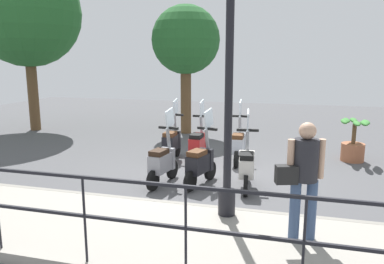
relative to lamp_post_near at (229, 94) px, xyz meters
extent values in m
plane|color=#4C4C4F|center=(2.40, 0.76, -2.03)|extent=(28.00, 28.00, 0.00)
cube|color=gray|center=(-0.80, 0.76, -1.95)|extent=(2.20, 20.00, 0.15)
cube|color=gray|center=(0.25, 0.76, -1.95)|extent=(0.10, 20.00, 0.15)
cube|color=black|center=(-1.80, 0.76, -0.83)|extent=(0.04, 16.00, 0.04)
cube|color=black|center=(-1.80, 0.76, -1.30)|extent=(0.04, 16.00, 0.04)
cylinder|color=black|center=(-1.80, -1.09, -1.35)|extent=(0.03, 0.03, 1.05)
cylinder|color=black|center=(-1.80, 0.14, -1.35)|extent=(0.03, 0.03, 1.05)
cylinder|color=black|center=(-1.80, 1.37, -1.35)|extent=(0.03, 0.03, 1.05)
cylinder|color=black|center=(0.00, 0.00, -1.68)|extent=(0.26, 0.26, 0.40)
cylinder|color=black|center=(0.00, 0.00, 0.18)|extent=(0.12, 0.12, 4.12)
cylinder|color=#384C70|center=(-0.50, -1.22, -1.47)|extent=(0.14, 0.14, 0.82)
cylinder|color=#384C70|center=(-0.57, -1.01, -1.47)|extent=(0.14, 0.14, 0.82)
cylinder|color=#232328|center=(-0.54, -1.11, -0.78)|extent=(0.40, 0.40, 0.55)
sphere|color=tan|center=(-0.54, -1.11, -0.40)|extent=(0.22, 0.22, 0.22)
cylinder|color=tan|center=(-0.48, -1.30, -0.77)|extent=(0.09, 0.09, 0.52)
cylinder|color=tan|center=(-0.60, -0.92, -0.77)|extent=(0.09, 0.09, 0.52)
cube|color=black|center=(-0.66, -0.88, -0.96)|extent=(0.22, 0.31, 0.24)
cylinder|color=brown|center=(5.98, 8.04, -0.68)|extent=(0.36, 0.36, 2.70)
sphere|color=#235B28|center=(5.98, 8.04, 2.05)|extent=(3.67, 3.67, 3.67)
cylinder|color=brown|center=(6.85, 2.62, -0.88)|extent=(0.36, 0.36, 2.30)
sphere|color=#235B28|center=(6.85, 2.62, 1.13)|extent=(2.28, 2.28, 2.28)
cylinder|color=#9E5B3D|center=(4.43, -2.43, -1.80)|extent=(0.56, 0.56, 0.45)
cylinder|color=brown|center=(4.43, -2.43, -1.33)|extent=(0.10, 0.10, 0.50)
ellipsoid|color=#387A33|center=(4.68, -2.43, -1.03)|extent=(0.56, 0.16, 0.10)
ellipsoid|color=#387A33|center=(4.18, -2.43, -1.03)|extent=(0.56, 0.16, 0.10)
ellipsoid|color=#387A33|center=(4.43, -2.18, -1.03)|extent=(0.56, 0.16, 0.10)
ellipsoid|color=#387A33|center=(4.43, -2.68, -1.03)|extent=(0.56, 0.16, 0.10)
ellipsoid|color=#387A33|center=(4.61, -2.25, -1.03)|extent=(0.56, 0.16, 0.10)
ellipsoid|color=#387A33|center=(4.25, -2.61, -1.03)|extent=(0.56, 0.16, 0.10)
cylinder|color=black|center=(2.09, -0.06, -1.83)|extent=(0.41, 0.12, 0.40)
cylinder|color=black|center=(1.27, -0.14, -1.83)|extent=(0.41, 0.12, 0.40)
cube|color=beige|center=(1.59, -0.11, -1.55)|extent=(0.63, 0.34, 0.36)
cube|color=beige|center=(1.88, -0.08, -1.53)|extent=(0.15, 0.31, 0.44)
cube|color=black|center=(1.52, -0.11, -1.32)|extent=(0.42, 0.30, 0.10)
cylinder|color=gray|center=(1.94, -0.07, -1.17)|extent=(0.19, 0.09, 0.55)
cube|color=black|center=(1.94, -0.07, -0.90)|extent=(0.11, 0.44, 0.05)
cube|color=silver|center=(2.00, -0.06, -0.70)|extent=(0.39, 0.07, 0.42)
cylinder|color=black|center=(2.04, 0.71, -1.83)|extent=(0.41, 0.18, 0.40)
cylinder|color=black|center=(1.24, 0.93, -1.83)|extent=(0.41, 0.18, 0.40)
cube|color=black|center=(1.56, 0.84, -1.55)|extent=(0.65, 0.43, 0.36)
cube|color=black|center=(1.84, 0.76, -1.53)|extent=(0.20, 0.32, 0.44)
cube|color=#4C2D19|center=(1.49, 0.86, -1.32)|extent=(0.45, 0.36, 0.10)
cylinder|color=gray|center=(1.90, 0.75, -1.17)|extent=(0.19, 0.12, 0.55)
cube|color=black|center=(1.90, 0.75, -0.90)|extent=(0.17, 0.44, 0.05)
cube|color=silver|center=(1.95, 0.73, -0.70)|extent=(0.38, 0.13, 0.42)
cylinder|color=black|center=(1.91, 1.51, -1.83)|extent=(0.41, 0.14, 0.40)
cylinder|color=black|center=(1.09, 1.64, -1.83)|extent=(0.41, 0.14, 0.40)
cube|color=gray|center=(1.42, 1.59, -1.55)|extent=(0.64, 0.37, 0.36)
cube|color=gray|center=(1.71, 1.54, -1.53)|extent=(0.17, 0.32, 0.44)
cube|color=black|center=(1.35, 1.60, -1.32)|extent=(0.44, 0.32, 0.10)
cylinder|color=gray|center=(1.77, 1.54, -1.17)|extent=(0.19, 0.10, 0.55)
cube|color=black|center=(1.77, 1.54, -0.90)|extent=(0.13, 0.44, 0.05)
cube|color=silver|center=(1.82, 1.53, -0.70)|extent=(0.39, 0.09, 0.42)
cylinder|color=black|center=(3.90, 0.33, -1.83)|extent=(0.40, 0.09, 0.40)
cylinder|color=black|center=(3.07, 0.31, -1.83)|extent=(0.40, 0.09, 0.40)
cube|color=#B7BCC6|center=(3.40, 0.32, -1.55)|extent=(0.61, 0.30, 0.36)
cube|color=#B7BCC6|center=(3.69, 0.33, -1.53)|extent=(0.13, 0.30, 0.44)
cube|color=#4C2D19|center=(3.33, 0.31, -1.32)|extent=(0.41, 0.27, 0.10)
cylinder|color=gray|center=(3.75, 0.33, -1.17)|extent=(0.19, 0.08, 0.55)
cube|color=black|center=(3.75, 0.33, -0.90)|extent=(0.07, 0.44, 0.05)
cube|color=silver|center=(3.81, 0.33, -0.70)|extent=(0.39, 0.04, 0.42)
cylinder|color=black|center=(3.66, 1.25, -1.83)|extent=(0.40, 0.10, 0.40)
cylinder|color=black|center=(2.83, 1.28, -1.83)|extent=(0.40, 0.10, 0.40)
cube|color=#B21E1E|center=(3.16, 1.27, -1.55)|extent=(0.61, 0.30, 0.36)
cube|color=#B21E1E|center=(3.45, 1.26, -1.53)|extent=(0.13, 0.30, 0.44)
cube|color=black|center=(3.09, 1.27, -1.32)|extent=(0.41, 0.28, 0.10)
cylinder|color=gray|center=(3.51, 1.26, -1.17)|extent=(0.19, 0.08, 0.55)
cube|color=black|center=(3.51, 1.26, -0.90)|extent=(0.08, 0.44, 0.05)
cube|color=silver|center=(3.57, 1.26, -0.70)|extent=(0.39, 0.04, 0.42)
cylinder|color=black|center=(3.72, 1.97, -1.83)|extent=(0.40, 0.08, 0.40)
cylinder|color=black|center=(2.89, 1.97, -1.83)|extent=(0.40, 0.08, 0.40)
cube|color=black|center=(3.22, 1.97, -1.55)|extent=(0.60, 0.28, 0.36)
cube|color=black|center=(3.51, 1.97, -1.53)|extent=(0.12, 0.30, 0.44)
cube|color=#4C2D19|center=(3.15, 1.97, -1.32)|extent=(0.40, 0.26, 0.10)
cylinder|color=gray|center=(3.57, 1.97, -1.17)|extent=(0.18, 0.07, 0.55)
cube|color=black|center=(3.57, 1.97, -0.90)|extent=(0.06, 0.44, 0.05)
cube|color=silver|center=(3.63, 1.97, -0.70)|extent=(0.39, 0.03, 0.42)
camera|label=1|loc=(-5.43, -0.91, 0.50)|focal=35.00mm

